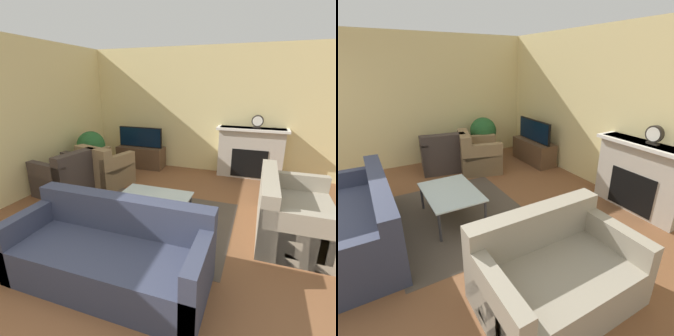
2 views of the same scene
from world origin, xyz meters
TOP-DOWN VIEW (x-y plane):
  - wall_back at (0.00, 4.90)m, footprint 8.01×0.06m
  - wall_left at (-2.53, 2.44)m, footprint 0.06×7.87m
  - area_rug at (0.02, 2.27)m, footprint 2.22×1.92m
  - fireplace at (1.20, 4.72)m, footprint 1.43×0.37m
  - tv_stand at (-1.30, 4.58)m, footprint 1.13×0.43m
  - tv at (-1.30, 4.58)m, footprint 1.07×0.06m
  - couch_sectional at (0.03, 1.01)m, footprint 2.04×0.87m
  - couch_loveseat at (1.87, 2.55)m, footprint 0.95×1.48m
  - armchair_by_window at (-1.90, 2.66)m, footprint 0.97×0.99m
  - armchair_accent at (-1.47, 3.27)m, footprint 1.01×0.99m
  - coffee_table at (0.02, 2.18)m, footprint 1.02×0.72m
  - potted_plant at (-2.05, 3.68)m, footprint 0.60×0.60m
  - mantel_clock at (1.28, 4.72)m, footprint 0.24×0.07m

SIDE VIEW (x-z plane):
  - area_rug at x=0.02m, z-range 0.00..0.00m
  - tv_stand at x=-1.30m, z-range 0.00..0.50m
  - couch_loveseat at x=1.87m, z-range -0.12..0.70m
  - couch_sectional at x=0.03m, z-range -0.12..0.70m
  - armchair_by_window at x=-1.90m, z-range -0.11..0.71m
  - armchair_accent at x=-1.47m, z-range -0.11..0.71m
  - coffee_table at x=0.02m, z-range 0.18..0.61m
  - fireplace at x=1.20m, z-range 0.03..1.10m
  - potted_plant at x=-2.05m, z-range 0.13..1.10m
  - tv at x=-1.30m, z-range 0.50..0.96m
  - mantel_clock at x=1.28m, z-range 1.07..1.34m
  - wall_back at x=0.00m, z-range 0.00..2.70m
  - wall_left at x=-2.53m, z-range 0.00..2.70m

